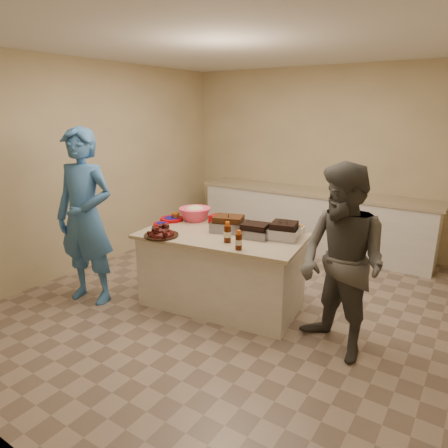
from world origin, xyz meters
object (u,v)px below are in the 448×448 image
Objects in this scene: island at (222,304)px; plastic_cup at (176,220)px; coleslaw_bowl at (195,220)px; roasting_pan at (284,238)px; guest_blue at (93,298)px; rib_platter at (161,236)px; guest_gray at (334,351)px; bbq_bottle_b at (239,250)px; mustard_bottle at (213,232)px; bbq_bottle_a at (227,242)px.

island is 17.67× the size of plastic_cup.
roasting_pan is at bearing -2.63° from coleslaw_bowl.
island is at bearing -26.67° from coleslaw_bowl.
roasting_pan is 0.15× the size of guest_blue.
rib_platter is 2.01m from guest_gray.
guest_gray is (0.94, 0.13, -0.82)m from bbq_bottle_b.
island is 1.04m from roasting_pan.
roasting_pan is 2.69× the size of mustard_bottle.
rib_platter is 0.89m from bbq_bottle_b.
guest_blue is at bearing -149.23° from mustard_bottle.
plastic_cup is at bearing 160.23° from bbq_bottle_a.
roasting_pan reaches higher than island.
rib_platter reaches higher than roasting_pan.
plastic_cup is at bearing 158.11° from bbq_bottle_b.
island is 1.03m from coleslaw_bowl.
coleslaw_bowl is 0.22× the size of guest_gray.
mustard_bottle is (-0.73, -0.21, 0.00)m from roasting_pan.
mustard_bottle is at bearing -160.63° from guest_gray.
bbq_bottle_a is (0.68, 0.21, 0.00)m from rib_platter.
island is at bearing -160.48° from guest_gray.
mustard_bottle reaches higher than guest_gray.
roasting_pan is 0.79× the size of coleslaw_bowl.
bbq_bottle_b reaches higher than guest_gray.
coleslaw_bowl is 3.42× the size of mustard_bottle.
rib_platter is 0.21× the size of guest_gray.
coleslaw_bowl is at bearing 149.51° from mustard_bottle.
roasting_pan is at bearing 44.99° from bbq_bottle_a.
guest_gray is at bearing 7.65° from bbq_bottle_b.
bbq_bottle_b is 0.11× the size of guest_gray.
mustard_bottle is 0.06× the size of guest_gray.
rib_platter reaches higher than guest_blue.
bbq_bottle_a reaches higher than plastic_cup.
rib_platter is at bearing -174.14° from bbq_bottle_b.
roasting_pan is 0.17× the size of guest_gray.
mustard_bottle is at bearing -30.49° from coleslaw_bowl.
bbq_bottle_a is 1.11× the size of bbq_bottle_b.
bbq_bottle_b reaches higher than roasting_pan.
bbq_bottle_a is at bearing -51.09° from island.
coleslaw_bowl is 1.13m from bbq_bottle_b.
coleslaw_bowl is 0.89m from bbq_bottle_a.
guest_blue is at bearing -141.89° from guest_gray.
rib_platter is 1.70× the size of bbq_bottle_a.
mustard_bottle is at bearing 48.62° from rib_platter.
bbq_bottle_a is 2.16× the size of plastic_cup.
bbq_bottle_a is at bearing -147.00° from roasting_pan.
rib_platter reaches higher than plastic_cup.
mustard_bottle is at bearing -175.81° from roasting_pan.
plastic_cup is at bearing 44.64° from guest_blue.
rib_platter is at bearing -162.54° from bbq_bottle_a.
island is 1.13m from plastic_cup.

